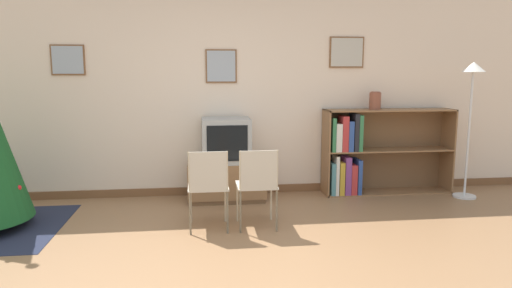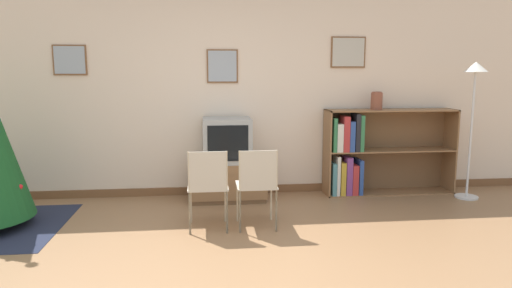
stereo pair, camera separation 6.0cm
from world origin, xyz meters
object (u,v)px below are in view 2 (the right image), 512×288
vase (377,100)px  bookshelf (366,153)px  folding_chair_right (257,183)px  tv_console (227,181)px  standing_lamp (474,95)px  television (227,140)px  folding_chair_left (208,185)px

vase → bookshelf: bearing=179.1°
vase → folding_chair_right: bearing=-144.3°
tv_console → standing_lamp: (2.99, -0.27, 1.06)m
tv_console → folding_chair_right: folding_chair_right is taller
television → standing_lamp: 3.06m
tv_console → vase: bearing=2.5°
vase → standing_lamp: 1.15m
folding_chair_left → bookshelf: 2.37m
tv_console → television: bearing=-90.0°
tv_console → standing_lamp: standing_lamp is taller
television → standing_lamp: bearing=-5.1°
folding_chair_right → vase: vase is taller
folding_chair_left → bookshelf: bearing=30.4°
folding_chair_left → bookshelf: size_ratio=0.49×
folding_chair_left → folding_chair_right: same height
bookshelf → folding_chair_left: bearing=-149.6°
bookshelf → tv_console: bearing=-177.3°
television → standing_lamp: standing_lamp is taller
television → folding_chair_left: (-0.24, -1.11, -0.27)m
television → standing_lamp: (2.99, -0.27, 0.55)m
bookshelf → standing_lamp: standing_lamp is taller
television → folding_chair_right: (0.24, -1.11, -0.27)m
tv_console → vase: size_ratio=4.13×
television → vase: size_ratio=2.55×
television → bookshelf: (1.80, 0.09, -0.21)m
television → vase: (1.91, 0.09, 0.47)m
tv_console → folding_chair_left: bearing=-102.4°
folding_chair_right → tv_console: bearing=102.4°
television → folding_chair_right: 1.17m
folding_chair_left → bookshelf: (2.04, 1.20, 0.06)m
folding_chair_left → standing_lamp: (3.24, 0.84, 0.82)m
bookshelf → vase: (0.11, -0.00, 0.68)m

